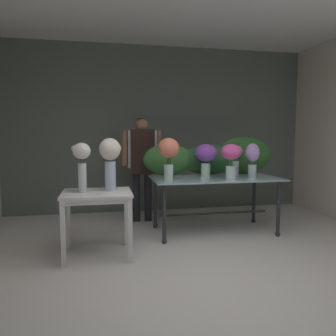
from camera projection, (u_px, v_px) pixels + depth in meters
name	position (u px, v px, depth m)	size (l,w,h in m)	color
ground_plane	(181.00, 237.00, 4.49)	(7.68, 7.68, 0.00)	silver
wall_back	(159.00, 130.00, 6.04)	(5.59, 0.12, 2.97)	slate
ceiling_slab	(182.00, 6.00, 4.18)	(5.71, 3.61, 0.12)	silver
display_table_glass	(214.00, 186.00, 4.67)	(1.79, 0.94, 0.80)	#A8C8D2
side_table_white	(97.00, 200.00, 3.74)	(0.78, 0.63, 0.75)	white
florist	(142.00, 157.00, 5.24)	(0.63, 0.24, 1.66)	#232328
foliage_backdrop	(213.00, 158.00, 4.99)	(2.02, 0.25, 0.57)	#387033
vase_coral_roses	(169.00, 152.00, 4.26)	(0.28, 0.28, 0.56)	silver
vase_lilac_dahlias	(252.00, 158.00, 4.57)	(0.19, 0.19, 0.48)	silver
vase_violet_peonies	(206.00, 156.00, 4.68)	(0.32, 0.32, 0.47)	silver
vase_ivory_stock	(236.00, 157.00, 4.87)	(0.18, 0.17, 0.44)	silver
vase_fuchsia_ranunculus	(231.00, 157.00, 4.37)	(0.27, 0.27, 0.48)	silver
vase_white_roses_tall	(82.00, 161.00, 3.66)	(0.21, 0.19, 0.56)	silver
vase_cream_lisianthus_tall	(110.00, 159.00, 3.78)	(0.25, 0.24, 0.61)	silver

